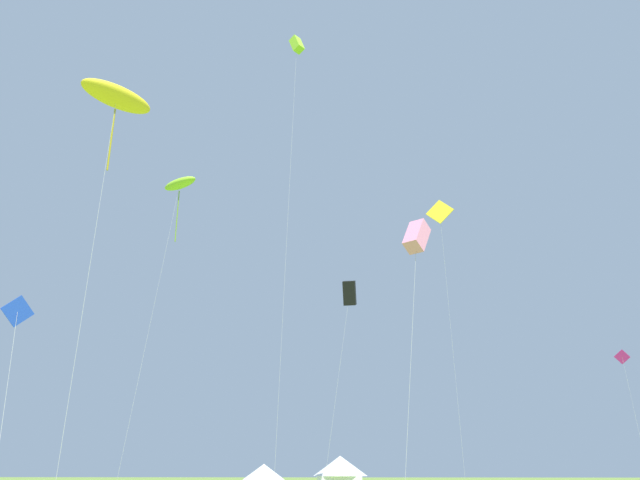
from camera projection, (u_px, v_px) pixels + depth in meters
kite_lime_box at (297, 46)px, 55.61m from camera, size 1.60×3.05×38.37m
kite_magenta_diamond at (623, 361)px, 58.88m from camera, size 1.38×1.44×12.75m
kite_yellow_parafoil at (117, 97)px, 28.96m from camera, size 3.29×3.50×18.81m
kite_pink_box at (417, 237)px, 31.73m from camera, size 2.23×3.09×14.09m
kite_yellow_diamond at (440, 214)px, 62.89m from camera, size 2.73×1.54×27.82m
kite_blue_diamond at (17, 316)px, 27.56m from camera, size 1.80×2.27×9.37m
kite_black_box at (349, 293)px, 54.94m from camera, size 2.95×2.11×17.79m
kite_lime_parafoil at (180, 184)px, 50.51m from camera, size 3.95×3.26×24.23m
festival_tent_left at (264, 477)px, 60.10m from camera, size 4.06×4.06×2.64m
festival_tent_center at (340, 472)px, 59.83m from camera, size 5.18×5.18×3.37m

